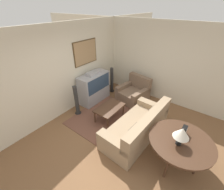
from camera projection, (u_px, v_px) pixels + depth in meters
ground_plane at (118, 140)px, 3.97m from camera, size 12.00×12.00×0.00m
wall_back at (60, 73)px, 4.36m from camera, size 12.00×0.10×2.70m
wall_right at (164, 64)px, 5.05m from camera, size 0.06×12.00×2.70m
area_rug at (107, 117)px, 4.75m from camera, size 2.08×1.84×0.01m
tv at (94, 87)px, 5.33m from camera, size 1.16×0.50×1.13m
couch at (138, 127)px, 3.95m from camera, size 2.09×1.02×0.87m
armchair at (133, 93)px, 5.48m from camera, size 1.07×1.05×0.88m
coffee_table at (110, 108)px, 4.52m from camera, size 0.91×0.58×0.44m
console_table at (181, 142)px, 3.06m from camera, size 1.29×1.29×0.74m
table_lamp at (182, 133)px, 2.79m from camera, size 0.30×0.30×0.41m
mantel_clock at (184, 130)px, 3.12m from camera, size 0.16×0.10×0.20m
speaker_tower_left at (77, 101)px, 4.69m from camera, size 0.21×0.21×1.00m
speaker_tower_right at (112, 81)px, 5.95m from camera, size 0.21×0.21×1.00m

